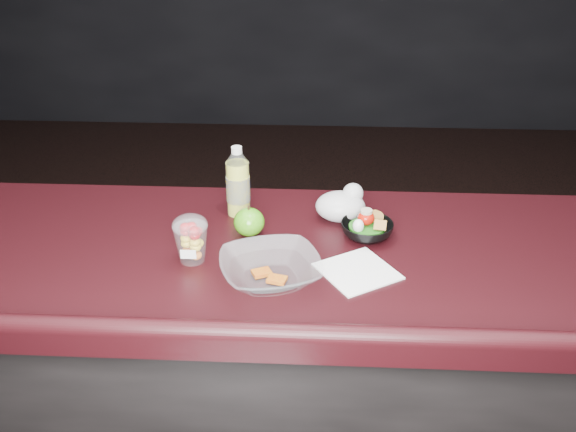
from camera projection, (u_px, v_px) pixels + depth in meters
The scene contains 8 objects.
counter at pixel (316, 403), 1.84m from camera, with size 4.06×0.71×1.02m.
lemonade_bottle at pixel (238, 186), 1.74m from camera, with size 0.07×0.07×0.20m.
fruit_cup at pixel (191, 238), 1.54m from camera, with size 0.09×0.09×0.12m.
green_apple at pixel (249, 222), 1.66m from camera, with size 0.08×0.08×0.08m.
plastic_bag at pixel (342, 205), 1.73m from camera, with size 0.14×0.11×0.10m.
snack_bowl at pixel (367, 229), 1.65m from camera, with size 0.16×0.16×0.07m.
takeout_bowl at pixel (270, 270), 1.48m from camera, with size 0.29×0.29×0.06m.
paper_napkin at pixel (357, 271), 1.52m from camera, with size 0.16×0.16×0.00m, color white.
Camera 1 is at (-0.01, -1.07, 1.85)m, focal length 40.00 mm.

